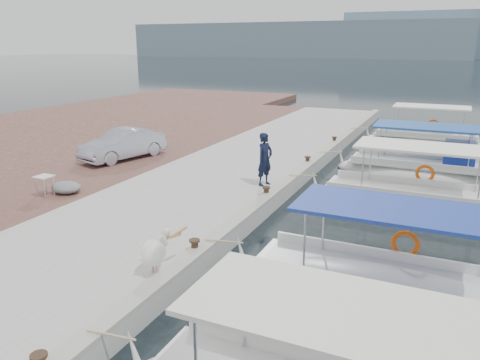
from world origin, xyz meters
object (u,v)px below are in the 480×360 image
at_px(pelican, 155,252).
at_px(parked_car, 123,144).
at_px(fishing_caique_b, 383,294).
at_px(fisherman, 265,159).
at_px(fishing_caique_e, 425,143).
at_px(fishing_caique_d, 420,171).
at_px(fishing_caique_c, 411,203).

bearing_deg(pelican, parked_car, 131.35).
xyz_separation_m(fishing_caique_b, fisherman, (-5.16, 5.72, 1.36)).
distance_m(fishing_caique_e, pelican, 20.88).
bearing_deg(fisherman, pelican, -159.54).
relative_size(fishing_caique_e, parked_car, 1.65).
distance_m(fishing_caique_b, fishing_caique_d, 11.39).
height_order(fishing_caique_e, fisherman, fisherman).
distance_m(fishing_caique_d, fisherman, 7.75).
bearing_deg(fisherman, fishing_caique_b, -119.77).
relative_size(fishing_caique_d, parked_car, 1.72).
relative_size(fishing_caique_d, pelican, 5.46).
bearing_deg(parked_car, fishing_caique_b, -14.23).
bearing_deg(fishing_caique_b, fisherman, 132.05).
bearing_deg(fishing_caique_b, fishing_caique_d, 90.20).
relative_size(fishing_caique_b, fisherman, 3.74).
height_order(fishing_caique_c, fishing_caique_e, same).
relative_size(fishing_caique_d, fisherman, 3.59).
height_order(fishing_caique_c, fishing_caique_d, same).
bearing_deg(fishing_caique_d, fishing_caique_c, -89.43).
distance_m(fishing_caique_b, fisherman, 7.83).
distance_m(fishing_caique_c, fisherman, 5.47).
distance_m(pelican, fisherman, 7.61).
distance_m(pelican, parked_car, 11.69).
relative_size(fishing_caique_b, pelican, 5.69).
bearing_deg(fishing_caique_b, parked_car, 151.23).
distance_m(fisherman, parked_car, 7.52).
bearing_deg(fishing_caique_d, parked_car, -160.33).
relative_size(fisherman, parked_car, 0.48).
distance_m(fishing_caique_d, fishing_caique_e, 7.10).
xyz_separation_m(fishing_caique_e, pelican, (-4.57, -20.36, 0.90)).
distance_m(fishing_caique_b, parked_car, 14.39).
xyz_separation_m(fishing_caique_d, fishing_caique_e, (-0.25, 7.10, -0.07)).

